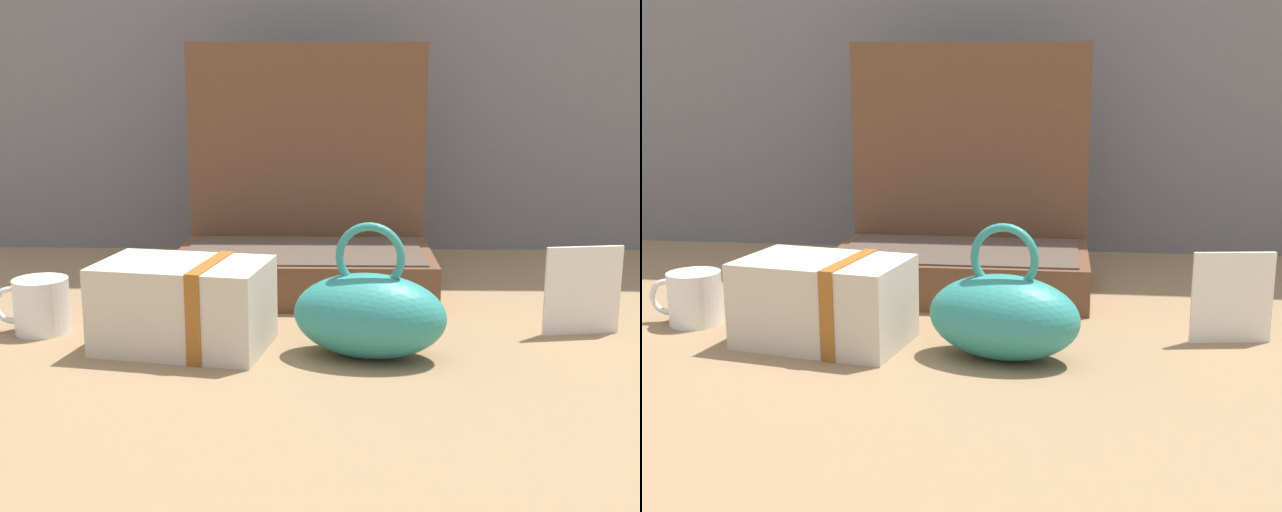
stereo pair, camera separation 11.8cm
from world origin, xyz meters
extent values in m
plane|color=#8C6D4C|center=(0.00, 0.00, 0.00)|extent=(6.00, 6.00, 0.00)
cube|color=brown|center=(-0.06, 0.18, 0.04)|extent=(0.44, 0.26, 0.07)
cube|color=#4C3D33|center=(-0.06, 0.18, 0.08)|extent=(0.41, 0.24, 0.00)
cube|color=brown|center=(-0.06, 0.32, 0.22)|extent=(0.44, 0.02, 0.43)
ellipsoid|color=teal|center=(0.04, -0.16, 0.06)|extent=(0.23, 0.16, 0.11)
torus|color=teal|center=(0.04, -0.16, 0.14)|extent=(0.09, 0.03, 0.09)
cube|color=beige|center=(-0.21, -0.12, 0.06)|extent=(0.25, 0.18, 0.12)
cube|color=#99561E|center=(-0.17, -0.13, 0.06)|extent=(0.05, 0.15, 0.13)
cylinder|color=white|center=(-0.43, -0.06, 0.04)|extent=(0.08, 0.08, 0.08)
torus|color=white|center=(-0.48, -0.06, 0.04)|extent=(0.06, 0.01, 0.06)
cube|color=white|center=(0.36, -0.05, 0.07)|extent=(0.11, 0.02, 0.13)
camera|label=1|loc=(0.00, -1.17, 0.36)|focal=44.61mm
camera|label=2|loc=(0.11, -1.16, 0.36)|focal=44.61mm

